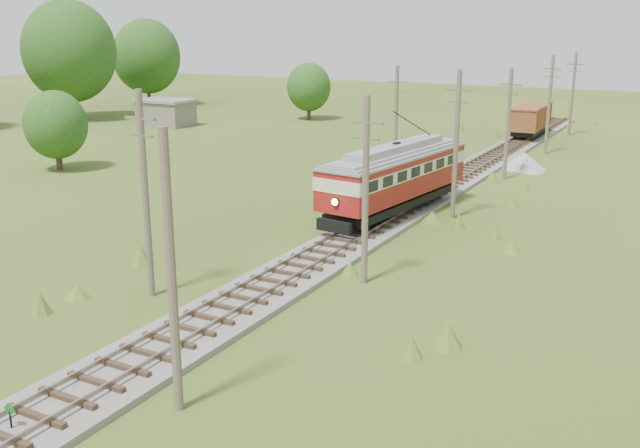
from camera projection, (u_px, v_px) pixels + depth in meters
The scene contains 18 objects.
railbed_main at pixel (421, 199), 48.03m from camera, with size 3.60×96.00×0.57m.
switch_marker at pixel (10, 416), 20.56m from camera, with size 0.45×0.06×1.08m.
streetcar at pixel (396, 173), 43.47m from camera, with size 4.64×13.40×6.07m.
gondola at pixel (530, 118), 73.95m from camera, with size 3.06×8.82×2.91m.
gravel_pile at pixel (525, 162), 58.71m from camera, with size 3.79×4.01×1.38m.
utility_pole_r_1 at pixel (171, 276), 20.97m from camera, with size 0.30×0.30×8.80m.
utility_pole_r_2 at pixel (366, 189), 31.85m from camera, with size 1.60×0.30×8.60m.
utility_pole_r_3 at pixel (456, 144), 42.82m from camera, with size 1.60×0.30×9.00m.
utility_pole_r_4 at pixel (508, 123), 53.97m from camera, with size 1.60×0.30×8.40m.
utility_pole_r_5 at pixel (549, 104), 64.70m from camera, with size 1.60×0.30×8.90m.
utility_pole_r_6 at pixel (573, 93), 75.80m from camera, with size 1.60×0.30×8.70m.
utility_pole_l_a at pixel (145, 193), 30.20m from camera, with size 1.60×0.30×9.00m.
utility_pole_l_b at pixel (396, 122), 54.04m from camera, with size 1.60×0.30×8.60m.
tree_left_4 at pixel (69, 51), 87.69m from camera, with size 11.34×11.34×14.61m.
tree_left_5 at pixel (147, 56), 102.46m from camera, with size 9.66×9.66×12.44m.
tree_mid_a at pixel (309, 87), 88.66m from camera, with size 5.46×5.46×7.03m.
tree_mid_c at pixel (56, 125), 57.58m from camera, with size 5.04×5.04×6.49m.
shed at pixel (166, 112), 83.89m from camera, with size 6.40×4.40×3.10m.
Camera 1 is at (16.44, -10.24, 11.53)m, focal length 40.00 mm.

